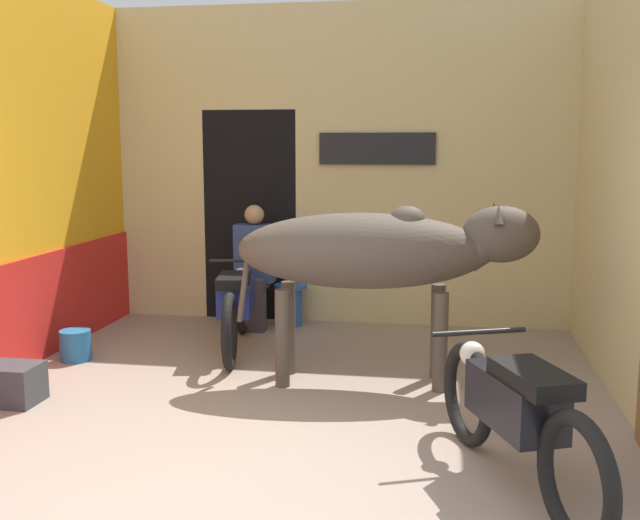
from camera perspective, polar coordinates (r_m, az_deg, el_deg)
ground_plane at (r=4.06m, az=-7.14°, el=-17.84°), size 30.00×30.00×0.00m
wall_left_shopfront at (r=6.48m, az=-22.94°, el=5.72°), size 0.25×4.02×3.20m
wall_back_with_doorway at (r=7.89m, az=-0.78°, el=5.85°), size 4.62×0.94×3.20m
cow at (r=5.64m, az=4.60°, el=0.60°), size 2.29×0.74×1.41m
motorcycle_near at (r=4.16m, az=14.62°, el=-11.08°), size 0.83×1.74×0.75m
motorcycle_far at (r=6.70m, az=-6.41°, el=-3.30°), size 0.58×1.79×0.75m
shopkeeper_seated at (r=7.41m, az=-5.06°, el=-0.38°), size 0.39×0.33×1.23m
plastic_stool at (r=7.60m, az=-2.25°, el=-3.32°), size 0.34×0.34×0.42m
crate at (r=5.81m, az=-22.66°, el=-8.69°), size 0.44×0.32×0.28m
bucket at (r=6.72m, az=-18.13°, el=-6.19°), size 0.26×0.26×0.26m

